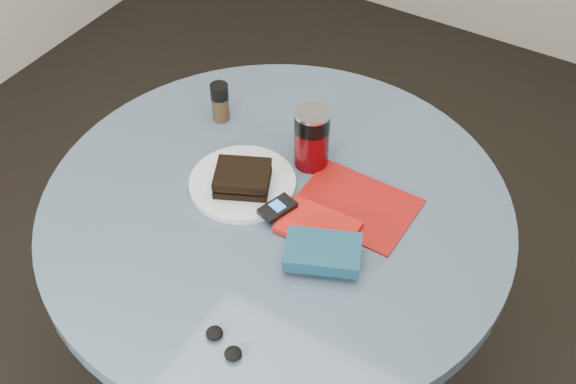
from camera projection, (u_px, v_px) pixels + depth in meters
The scene contains 10 objects.
table at pixel (277, 253), 1.64m from camera, with size 1.00×1.00×0.75m.
plate at pixel (243, 183), 1.55m from camera, with size 0.23×0.23×0.01m, color white.
sandwich at pixel (242, 178), 1.52m from camera, with size 0.15×0.14×0.04m.
soda_can at pixel (312, 138), 1.56m from camera, with size 0.09×0.09×0.14m.
pepper_grinder at pixel (220, 102), 1.68m from camera, with size 0.05×0.05×0.10m.
magazine at pixel (356, 205), 1.51m from camera, with size 0.24×0.18×0.00m, color maroon.
red_book at pixel (318, 227), 1.46m from camera, with size 0.15×0.10×0.01m, color #B2150E.
novel at pixel (323, 252), 1.39m from camera, with size 0.15×0.09×0.03m, color navy.
mp3_player at pixel (277, 208), 1.48m from camera, with size 0.06×0.09×0.01m.
headphones at pixel (224, 343), 1.27m from camera, with size 0.09×0.06×0.02m.
Camera 1 is at (0.56, -0.89, 1.85)m, focal length 45.00 mm.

